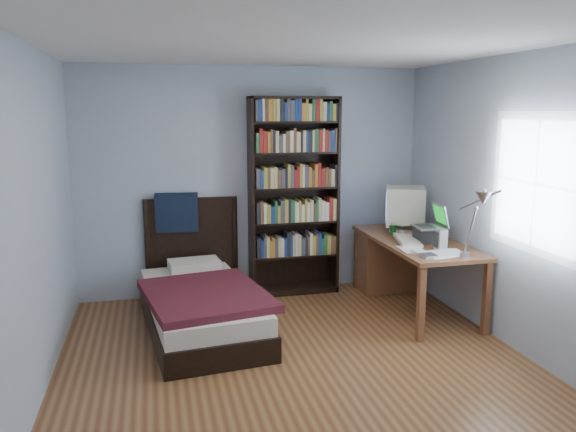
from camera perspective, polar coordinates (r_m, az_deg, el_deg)
The scene contains 14 objects.
room at distance 4.20m, azimuth 1.75°, elevation 0.09°, with size 4.20×4.24×2.50m.
desk at distance 6.35m, azimuth 10.83°, elevation -4.17°, with size 0.75×1.70×0.73m.
crt_monitor at distance 6.23m, azimuth 11.65°, elevation 1.02°, with size 0.56×0.52×0.49m.
laptop at distance 5.79m, azimuth 14.06°, elevation -1.50°, with size 0.33×0.33×0.38m.
desk_lamp at distance 4.78m, azimuth 18.99°, elevation 1.07°, with size 0.26×0.57×0.68m.
keyboard at distance 5.74m, azimuth 12.05°, elevation -2.43°, with size 0.20×0.51×0.04m, color beige.
speaker at distance 5.52m, azimuth 15.24°, elevation -2.27°, with size 0.09×0.09×0.19m, color #949496.
soda_can at distance 6.03m, azimuth 10.63°, elevation -1.37°, with size 0.06×0.06×0.11m, color #073412.
mouse at distance 6.14m, azimuth 11.41°, elevation -1.57°, with size 0.06×0.10×0.03m, color silver.
phone_silver at distance 5.54m, azimuth 11.86°, elevation -2.99°, with size 0.04×0.09×0.02m, color silver.
phone_grey at distance 5.31m, azimuth 12.61°, elevation -3.59°, with size 0.04×0.09×0.02m, color #949496.
external_drive at distance 5.19m, azimuth 14.09°, elevation -3.95°, with size 0.12×0.12×0.03m, color #949496.
bookshelf at distance 6.18m, azimuth 0.59°, elevation 1.98°, with size 0.98×0.30×2.18m.
bed at distance 5.43m, azimuth -8.96°, elevation -8.42°, with size 1.21×2.07×1.16m.
Camera 1 is at (-1.07, -3.99, 2.02)m, focal length 35.00 mm.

